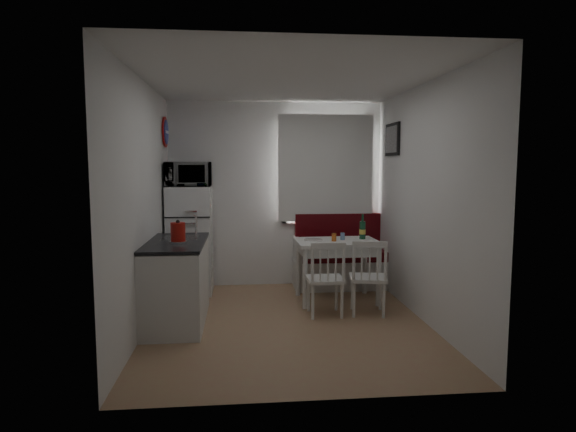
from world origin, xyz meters
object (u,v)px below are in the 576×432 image
at_px(chair_left, 327,271).
at_px(kettle, 178,232).
at_px(bench, 344,263).
at_px(microwave, 188,174).
at_px(chair_right, 370,269).
at_px(wine_bottle, 363,227).
at_px(fridge, 190,240).
at_px(dining_table, 337,247).
at_px(kitchen_counter, 177,281).

bearing_deg(chair_left, kettle, -173.42).
bearing_deg(bench, microwave, -175.62).
relative_size(chair_left, chair_right, 0.99).
distance_m(bench, chair_right, 1.36).
bearing_deg(microwave, wine_bottle, -10.81).
distance_m(bench, kettle, 2.70).
height_order(fridge, wine_bottle, fridge).
bearing_deg(fridge, kettle, -88.80).
height_order(chair_left, wine_bottle, wine_bottle).
relative_size(chair_right, fridge, 0.33).
distance_m(chair_left, wine_bottle, 1.05).
bearing_deg(chair_right, dining_table, 120.25).
bearing_deg(kettle, bench, 36.36).
xyz_separation_m(fridge, wine_bottle, (2.23, -0.48, 0.21)).
xyz_separation_m(kitchen_counter, bench, (2.15, 1.36, -0.11)).
bearing_deg(dining_table, chair_right, -70.76).
relative_size(chair_left, kettle, 1.92).
height_order(chair_left, microwave, microwave).
relative_size(kitchen_counter, chair_right, 2.81).
bearing_deg(bench, kitchen_counter, -147.76).
bearing_deg(chair_left, dining_table, 68.76).
bearing_deg(fridge, chair_left, -37.10).
height_order(dining_table, wine_bottle, wine_bottle).
height_order(bench, fridge, fridge).
distance_m(bench, chair_left, 1.45).
bearing_deg(chair_right, microwave, 160.43).
xyz_separation_m(kitchen_counter, microwave, (0.02, 1.19, 1.14)).
distance_m(chair_right, microwave, 2.66).
bearing_deg(kettle, dining_table, 24.83).
bearing_deg(chair_left, bench, 69.24).
bearing_deg(wine_bottle, chair_left, -128.31).
bearing_deg(wine_bottle, dining_table, -164.05).
distance_m(kitchen_counter, chair_right, 2.16).
distance_m(dining_table, kettle, 2.07).
bearing_deg(dining_table, fridge, 161.48).
bearing_deg(kitchen_counter, microwave, 89.06).
relative_size(chair_left, wine_bottle, 1.45).
xyz_separation_m(dining_table, chair_right, (0.25, -0.66, -0.14)).
relative_size(kitchen_counter, wine_bottle, 4.12).
xyz_separation_m(chair_left, kettle, (-1.60, -0.20, 0.48)).
distance_m(dining_table, chair_right, 0.72).
xyz_separation_m(chair_right, kettle, (-2.10, -0.20, 0.48)).
xyz_separation_m(fridge, microwave, (0.00, -0.05, 0.88)).
distance_m(kitchen_counter, microwave, 1.65).
xyz_separation_m(dining_table, wine_bottle, (0.35, 0.10, 0.25)).
height_order(kitchen_counter, bench, kitchen_counter).
xyz_separation_m(chair_left, microwave, (-1.63, 1.19, 1.06)).
height_order(chair_right, kettle, kettle).
bearing_deg(microwave, bench, 4.38).
relative_size(fridge, microwave, 2.47).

